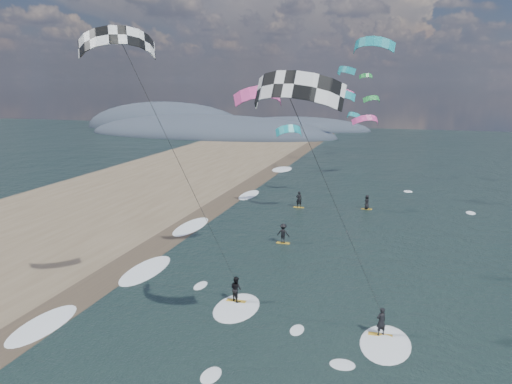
# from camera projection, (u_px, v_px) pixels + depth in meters

# --- Properties ---
(wet_sand_strip) EXTENTS (3.00, 240.00, 0.00)m
(wet_sand_strip) POSITION_uv_depth(u_px,v_px,m) (81.00, 295.00, 31.58)
(wet_sand_strip) COLOR #382D23
(wet_sand_strip) RESTS_ON ground
(coastal_hills) EXTENTS (80.00, 41.00, 15.00)m
(coastal_hills) POSITION_uv_depth(u_px,v_px,m) (203.00, 131.00, 132.25)
(coastal_hills) COLOR #3D4756
(coastal_hills) RESTS_ON ground
(kitesurfer_near_a) EXTENTS (7.66, 8.63, 14.24)m
(kitesurfer_near_a) POSITION_uv_depth(u_px,v_px,m) (311.00, 153.00, 20.67)
(kitesurfer_near_a) COLOR gold
(kitesurfer_near_a) RESTS_ON ground
(kitesurfer_near_b) EXTENTS (6.98, 8.94, 16.21)m
(kitesurfer_near_b) POSITION_uv_depth(u_px,v_px,m) (164.00, 138.00, 25.09)
(kitesurfer_near_b) COLOR gold
(kitesurfer_near_b) RESTS_ON ground
(far_kitesurfers) EXTENTS (8.12, 14.26, 1.77)m
(far_kitesurfers) POSITION_uv_depth(u_px,v_px,m) (311.00, 216.00, 46.84)
(far_kitesurfers) COLOR gold
(far_kitesurfers) RESTS_ON ground
(bg_kite_field) EXTENTS (11.00, 78.45, 10.58)m
(bg_kite_field) POSITION_uv_depth(u_px,v_px,m) (349.00, 93.00, 64.61)
(bg_kite_field) COLOR teal
(bg_kite_field) RESTS_ON ground
(shoreline_surf) EXTENTS (2.40, 79.40, 0.11)m
(shoreline_surf) POSITION_uv_depth(u_px,v_px,m) (136.00, 271.00, 35.68)
(shoreline_surf) COLOR white
(shoreline_surf) RESTS_ON ground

